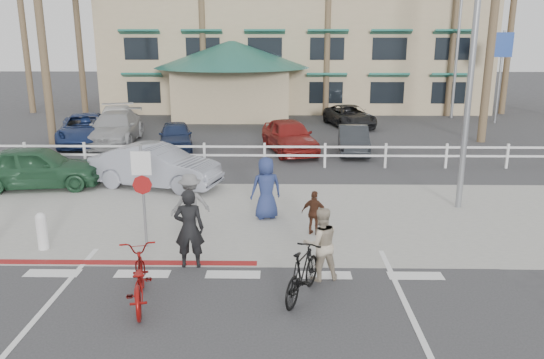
{
  "coord_description": "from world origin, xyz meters",
  "views": [
    {
      "loc": [
        1.03,
        -10.08,
        5.08
      ],
      "look_at": [
        0.82,
        3.14,
        1.5
      ],
      "focal_mm": 35.0,
      "sensor_mm": 36.0,
      "label": 1
    }
  ],
  "objects_px": {
    "sign_post": "(143,191)",
    "car_white_sedan": "(156,166)",
    "bike_red": "(138,278)",
    "car_red_compact": "(37,167)",
    "bike_black": "(302,273)"
  },
  "relations": [
    {
      "from": "sign_post",
      "to": "car_red_compact",
      "type": "xyz_separation_m",
      "value": [
        -5.05,
        5.25,
        -0.71
      ]
    },
    {
      "from": "bike_red",
      "to": "sign_post",
      "type": "bearing_deg",
      "value": -91.75
    },
    {
      "from": "sign_post",
      "to": "car_white_sedan",
      "type": "relative_size",
      "value": 0.65
    },
    {
      "from": "bike_red",
      "to": "car_red_compact",
      "type": "xyz_separation_m",
      "value": [
        -5.62,
        8.15,
        0.21
      ]
    },
    {
      "from": "sign_post",
      "to": "bike_black",
      "type": "xyz_separation_m",
      "value": [
        3.78,
        -2.6,
        -0.92
      ]
    },
    {
      "from": "bike_black",
      "to": "car_red_compact",
      "type": "xyz_separation_m",
      "value": [
        -8.83,
        7.85,
        0.21
      ]
    },
    {
      "from": "sign_post",
      "to": "bike_black",
      "type": "bearing_deg",
      "value": -34.51
    },
    {
      "from": "bike_red",
      "to": "car_red_compact",
      "type": "bearing_deg",
      "value": -68.37
    },
    {
      "from": "sign_post",
      "to": "bike_black",
      "type": "distance_m",
      "value": 4.68
    },
    {
      "from": "bike_red",
      "to": "car_red_compact",
      "type": "height_order",
      "value": "car_red_compact"
    },
    {
      "from": "bike_red",
      "to": "bike_black",
      "type": "bearing_deg",
      "value": 172.3
    },
    {
      "from": "sign_post",
      "to": "bike_black",
      "type": "relative_size",
      "value": 1.63
    },
    {
      "from": "car_white_sedan",
      "to": "car_red_compact",
      "type": "bearing_deg",
      "value": 108.34
    },
    {
      "from": "bike_black",
      "to": "car_red_compact",
      "type": "bearing_deg",
      "value": -18.82
    },
    {
      "from": "sign_post",
      "to": "car_white_sedan",
      "type": "bearing_deg",
      "value": 100.08
    }
  ]
}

